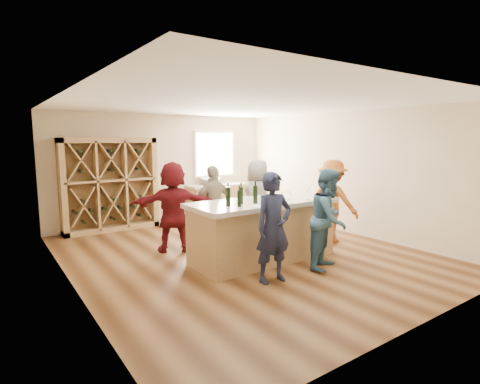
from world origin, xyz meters
TOP-DOWN VIEW (x-y plane):
  - floor at (0.00, 0.00)m, footprint 6.00×7.00m
  - ceiling at (0.00, 0.00)m, footprint 6.00×7.00m
  - wall_back at (0.00, 3.55)m, footprint 6.00×0.10m
  - wall_front at (0.00, -3.55)m, footprint 6.00×0.10m
  - wall_left at (-3.05, 0.00)m, footprint 0.10×7.00m
  - wall_right at (3.05, 0.00)m, footprint 0.10×7.00m
  - window_frame at (1.50, 3.47)m, footprint 1.30×0.06m
  - window_pane at (1.50, 3.44)m, footprint 1.18×0.01m
  - wine_rack at (-1.50, 3.27)m, footprint 2.20×0.45m
  - back_counter_base at (1.40, 3.20)m, footprint 1.60×0.58m
  - back_counter_top at (1.40, 3.20)m, footprint 1.70×0.62m
  - sink at (1.20, 3.20)m, footprint 0.54×0.54m
  - faucet at (1.20, 3.38)m, footprint 0.02×0.02m
  - tasting_counter_base at (0.11, -0.52)m, footprint 2.60×1.00m
  - tasting_counter_top at (0.11, -0.52)m, footprint 2.72×1.12m
  - wine_bottle_a at (-0.72, -0.64)m, footprint 0.10×0.10m
  - wine_bottle_b at (-0.60, -0.78)m, footprint 0.08×0.08m
  - wine_bottle_c at (-0.44, -0.61)m, footprint 0.07×0.07m
  - wine_bottle_e at (-0.20, -0.68)m, footprint 0.09×0.09m
  - wine_glass_a at (-0.17, -0.98)m, footprint 0.08×0.08m
  - wine_glass_b at (0.36, -0.96)m, footprint 0.07×0.07m
  - wine_glass_c at (0.79, -0.95)m, footprint 0.08×0.08m
  - wine_glass_d at (0.53, -0.71)m, footprint 0.07×0.07m
  - wine_glass_e at (1.08, -0.72)m, footprint 0.10×0.10m
  - tasting_menu_a at (-0.28, -0.95)m, footprint 0.30×0.35m
  - tasting_menu_b at (0.31, -0.94)m, footprint 0.28×0.32m
  - tasting_menu_c at (0.96, -0.89)m, footprint 0.22×0.29m
  - person_near_left at (-0.43, -1.45)m, footprint 0.65×0.50m
  - person_near_right at (0.72, -1.51)m, footprint 0.93×0.75m
  - person_server at (2.05, -0.40)m, footprint 0.82×1.23m
  - person_far_mid at (-0.12, 0.81)m, footprint 0.99×0.54m
  - person_far_right at (0.95, 0.74)m, footprint 1.00×0.86m
  - person_far_left at (-1.00, 0.87)m, footprint 1.72×1.19m
  - wine_glass_f at (0.06, -0.32)m, footprint 0.07×0.07m

SIDE VIEW (x-z plane):
  - floor at x=0.00m, z-range -0.10..0.00m
  - back_counter_base at x=1.40m, z-range 0.00..0.86m
  - tasting_counter_base at x=0.11m, z-range 0.00..1.00m
  - person_far_mid at x=-0.12m, z-range 0.00..1.64m
  - person_near_left at x=-0.43m, z-range 0.00..1.68m
  - person_near_right at x=0.72m, z-range 0.00..1.68m
  - person_far_right at x=0.95m, z-range 0.00..1.74m
  - person_server at x=2.05m, z-range 0.00..1.74m
  - person_far_left at x=-1.00m, z-range 0.00..1.75m
  - back_counter_top at x=1.40m, z-range 0.86..0.92m
  - sink at x=1.20m, z-range 0.92..1.11m
  - tasting_counter_top at x=0.11m, z-range 1.00..1.08m
  - faucet at x=1.20m, z-range 0.92..1.22m
  - tasting_menu_a at x=-0.28m, z-range 1.08..1.08m
  - tasting_menu_b at x=0.31m, z-range 1.08..1.08m
  - tasting_menu_c at x=0.96m, z-range 1.08..1.08m
  - wine_rack at x=-1.50m, z-range 0.00..2.20m
  - wine_glass_b at x=0.36m, z-range 1.08..1.24m
  - wine_glass_c at x=0.79m, z-range 1.08..1.25m
  - wine_glass_a at x=-0.17m, z-range 1.08..1.25m
  - wine_glass_d at x=0.53m, z-range 1.08..1.26m
  - wine_glass_f at x=0.06m, z-range 1.08..1.26m
  - wine_glass_e at x=1.08m, z-range 1.08..1.28m
  - wine_bottle_b at x=-0.60m, z-range 1.08..1.35m
  - wine_bottle_c at x=-0.44m, z-range 1.08..1.37m
  - wine_bottle_e at x=-0.20m, z-range 1.08..1.38m
  - wine_bottle_a at x=-0.72m, z-range 1.08..1.40m
  - wall_back at x=0.00m, z-range 0.00..2.80m
  - wall_front at x=0.00m, z-range 0.00..2.80m
  - wall_left at x=-3.05m, z-range 0.00..2.80m
  - wall_right at x=3.05m, z-range 0.00..2.80m
  - window_frame at x=1.50m, z-range 1.10..2.40m
  - window_pane at x=1.50m, z-range 1.16..2.34m
  - ceiling at x=0.00m, z-range 2.80..2.90m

